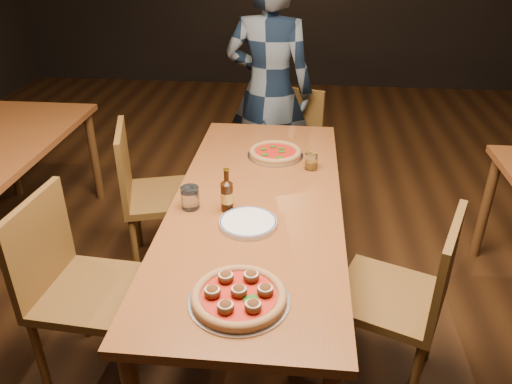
# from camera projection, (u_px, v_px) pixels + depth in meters

# --- Properties ---
(ground) EXTENTS (9.00, 9.00, 0.00)m
(ground) POSITION_uv_depth(u_px,v_px,m) (257.00, 318.00, 2.74)
(ground) COLOR black
(table_main) EXTENTS (0.80, 2.00, 0.75)m
(table_main) POSITION_uv_depth(u_px,v_px,m) (257.00, 213.00, 2.42)
(table_main) COLOR brown
(table_main) RESTS_ON ground
(chair_main_nw) EXTENTS (0.48, 0.48, 0.96)m
(chair_main_nw) POSITION_uv_depth(u_px,v_px,m) (92.00, 291.00, 2.21)
(chair_main_nw) COLOR brown
(chair_main_nw) RESTS_ON ground
(chair_main_sw) EXTENTS (0.55, 0.55, 0.96)m
(chair_main_sw) POSITION_uv_depth(u_px,v_px,m) (164.00, 195.00, 2.99)
(chair_main_sw) COLOR brown
(chair_main_sw) RESTS_ON ground
(chair_main_e) EXTENTS (0.57, 0.57, 0.94)m
(chair_main_e) POSITION_uv_depth(u_px,v_px,m) (389.00, 296.00, 2.20)
(chair_main_e) COLOR brown
(chair_main_e) RESTS_ON ground
(chair_end) EXTENTS (0.52, 0.52, 0.89)m
(chair_end) POSITION_uv_depth(u_px,v_px,m) (287.00, 149.00, 3.66)
(chair_end) COLOR brown
(chair_end) RESTS_ON ground
(pizza_meatball) EXTENTS (0.36, 0.36, 0.07)m
(pizza_meatball) POSITION_uv_depth(u_px,v_px,m) (239.00, 296.00, 1.74)
(pizza_meatball) COLOR #B7B7BF
(pizza_meatball) RESTS_ON table_main
(pizza_margherita) EXTENTS (0.32, 0.32, 0.04)m
(pizza_margherita) POSITION_uv_depth(u_px,v_px,m) (275.00, 153.00, 2.82)
(pizza_margherita) COLOR #B7B7BF
(pizza_margherita) RESTS_ON table_main
(plate_stack) EXTENTS (0.25, 0.25, 0.02)m
(plate_stack) POSITION_uv_depth(u_px,v_px,m) (248.00, 223.00, 2.18)
(plate_stack) COLOR white
(plate_stack) RESTS_ON table_main
(beer_bottle) EXTENTS (0.06, 0.06, 0.21)m
(beer_bottle) POSITION_uv_depth(u_px,v_px,m) (227.00, 196.00, 2.26)
(beer_bottle) COLOR black
(beer_bottle) RESTS_ON table_main
(water_glass) EXTENTS (0.08, 0.08, 0.11)m
(water_glass) POSITION_uv_depth(u_px,v_px,m) (190.00, 198.00, 2.29)
(water_glass) COLOR white
(water_glass) RESTS_ON table_main
(amber_glass) EXTENTS (0.07, 0.07, 0.09)m
(amber_glass) POSITION_uv_depth(u_px,v_px,m) (311.00, 161.00, 2.66)
(amber_glass) COLOR #925D10
(amber_glass) RESTS_ON table_main
(diner) EXTENTS (0.69, 0.51, 1.72)m
(diner) POSITION_uv_depth(u_px,v_px,m) (269.00, 92.00, 3.52)
(diner) COLOR black
(diner) RESTS_ON ground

